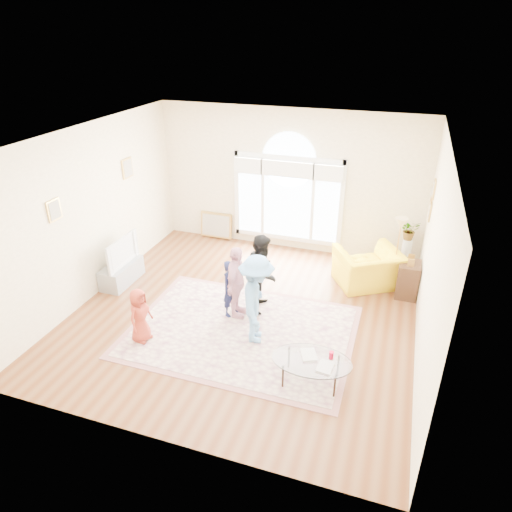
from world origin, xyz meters
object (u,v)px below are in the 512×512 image
(television, at_px, (119,251))
(area_rug, at_px, (241,331))
(tv_console, at_px, (122,273))
(coffee_table, at_px, (312,361))
(armchair, at_px, (368,268))

(television, bearing_deg, area_rug, -15.79)
(tv_console, height_order, coffee_table, coffee_table)
(television, relative_size, armchair, 0.86)
(tv_console, relative_size, armchair, 0.85)
(tv_console, bearing_deg, area_rug, -15.75)
(area_rug, bearing_deg, coffee_table, -31.20)
(tv_console, height_order, television, television)
(television, relative_size, coffee_table, 0.84)
(area_rug, bearing_deg, armchair, 50.97)
(area_rug, distance_m, tv_console, 3.01)
(coffee_table, distance_m, armchair, 3.17)
(area_rug, relative_size, tv_console, 3.60)
(television, bearing_deg, tv_console, 180.00)
(television, xyz_separation_m, coffee_table, (4.28, -1.66, -0.31))
(area_rug, relative_size, armchair, 3.05)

